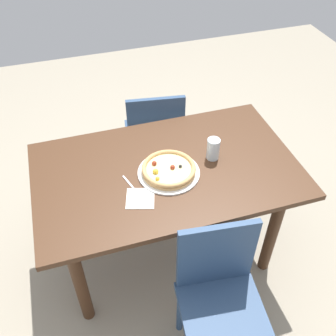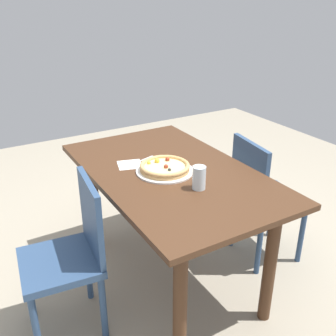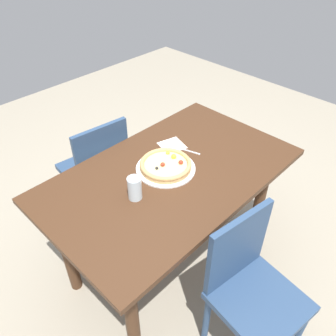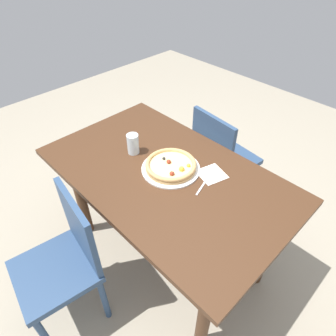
{
  "view_description": "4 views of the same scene",
  "coord_description": "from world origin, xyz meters",
  "views": [
    {
      "loc": [
        0.44,
        1.47,
        2.22
      ],
      "look_at": [
        -0.0,
        0.02,
        0.8
      ],
      "focal_mm": 41.54,
      "sensor_mm": 36.0,
      "label": 1
    },
    {
      "loc": [
        -1.76,
        1.05,
        1.72
      ],
      "look_at": [
        -0.0,
        0.02,
        0.8
      ],
      "focal_mm": 41.47,
      "sensor_mm": 36.0,
      "label": 2
    },
    {
      "loc": [
        -1.06,
        -1.01,
        1.98
      ],
      "look_at": [
        -0.0,
        0.02,
        0.8
      ],
      "focal_mm": 36.61,
      "sensor_mm": 36.0,
      "label": 3
    },
    {
      "loc": [
        0.91,
        -0.86,
        1.89
      ],
      "look_at": [
        -0.0,
        0.02,
        0.8
      ],
      "focal_mm": 31.77,
      "sensor_mm": 36.0,
      "label": 4
    }
  ],
  "objects": [
    {
      "name": "pizza",
      "position": [
        -0.0,
        0.04,
        0.81
      ],
      "size": [
        0.29,
        0.29,
        0.05
      ],
      "color": "tan",
      "rests_on": "plate"
    },
    {
      "name": "dining_table",
      "position": [
        0.0,
        0.0,
        0.66
      ],
      "size": [
        1.43,
        0.86,
        0.78
      ],
      "color": "#472B19",
      "rests_on": "ground"
    },
    {
      "name": "ground_plane",
      "position": [
        0.0,
        0.0,
        0.0
      ],
      "size": [
        6.0,
        6.0,
        0.0
      ],
      "primitive_type": "plane",
      "color": "#9E937F"
    },
    {
      "name": "napkin",
      "position": [
        0.19,
        0.17,
        0.78
      ],
      "size": [
        0.17,
        0.17,
        0.0
      ],
      "primitive_type": "cube",
      "rotation": [
        0.0,
        0.0,
        -0.29
      ],
      "color": "white",
      "rests_on": "dining_table"
    },
    {
      "name": "chair_near",
      "position": [
        -0.11,
        -0.65,
        0.48
      ],
      "size": [
        0.45,
        0.45,
        0.88
      ],
      "rotation": [
        0.0,
        0.0,
        2.99
      ],
      "color": "navy",
      "rests_on": "ground"
    },
    {
      "name": "fork",
      "position": [
        0.21,
        0.08,
        0.78
      ],
      "size": [
        0.06,
        0.16,
        0.0
      ],
      "rotation": [
        0.0,
        0.0,
        1.87
      ],
      "color": "silver",
      "rests_on": "dining_table"
    },
    {
      "name": "plate",
      "position": [
        -0.0,
        0.04,
        0.78
      ],
      "size": [
        0.33,
        0.33,
        0.01
      ],
      "primitive_type": "cylinder",
      "color": "white",
      "rests_on": "dining_table"
    },
    {
      "name": "chair_far",
      "position": [
        -0.07,
        0.65,
        0.48
      ],
      "size": [
        0.44,
        0.44,
        0.88
      ],
      "rotation": [
        0.0,
        0.0,
        -0.11
      ],
      "color": "navy",
      "rests_on": "ground"
    },
    {
      "name": "drinking_glass",
      "position": [
        -0.27,
        -0.01,
        0.84
      ],
      "size": [
        0.07,
        0.07,
        0.13
      ],
      "primitive_type": "cylinder",
      "color": "silver",
      "rests_on": "dining_table"
    }
  ]
}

